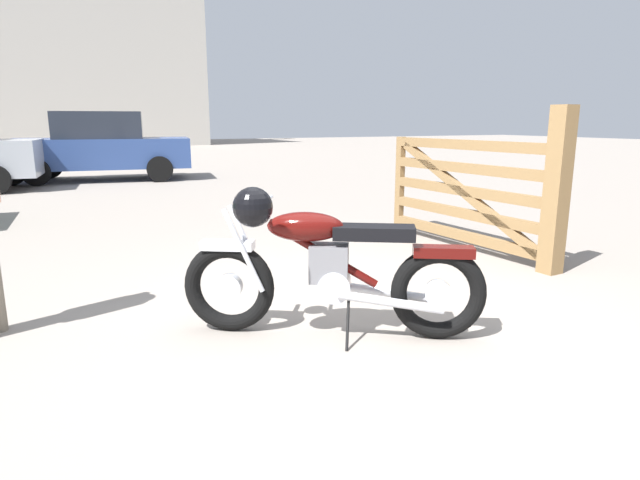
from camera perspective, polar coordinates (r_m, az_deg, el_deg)
ground_plane at (r=4.04m, az=4.84°, el=-8.57°), size 80.00×80.00×0.00m
vintage_motorcycle at (r=3.62m, az=0.39°, el=-2.86°), size 1.84×1.17×1.07m
timber_gate at (r=6.17m, az=16.97°, el=5.05°), size 0.30×2.54×1.60m
dark_sedan_left at (r=14.49m, az=-22.29°, el=9.23°), size 4.40×2.37×1.67m
industrial_building at (r=36.84m, az=-26.57°, el=17.28°), size 16.76×11.10×19.35m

